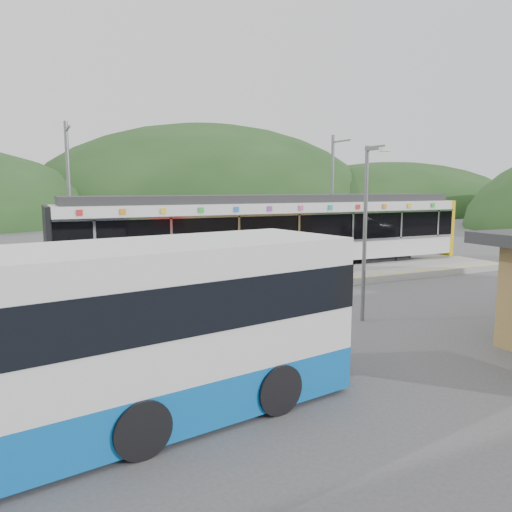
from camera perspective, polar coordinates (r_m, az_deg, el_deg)
name	(u,v)px	position (r m, az deg, el deg)	size (l,w,h in m)	color
ground	(301,302)	(18.21, 5.20, -5.26)	(120.00, 120.00, 0.00)	#4C4C4F
hills	(354,269)	(25.90, 11.10, -1.43)	(146.00, 149.00, 26.00)	#1E3D19
platform	(262,282)	(21.02, 0.64, -3.02)	(26.00, 3.20, 0.30)	#9E9E99
yellow_line	(276,284)	(19.85, 2.28, -3.23)	(26.00, 0.10, 0.01)	yellow
train	(275,230)	(24.04, 2.15, 2.96)	(20.44, 3.01, 3.74)	black
catenary_mast_west	(69,198)	(23.91, -20.54, 6.25)	(0.18, 1.80, 7.00)	slate
catenary_mast_east	(332,195)	(28.71, 8.72, 6.86)	(0.18, 1.80, 7.00)	slate
bus	(24,357)	(8.67, -25.00, -10.44)	(11.88, 4.59, 3.16)	#0C5FB6
lamp_post	(368,218)	(15.42, 12.64, 4.27)	(0.35, 0.96, 5.35)	slate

